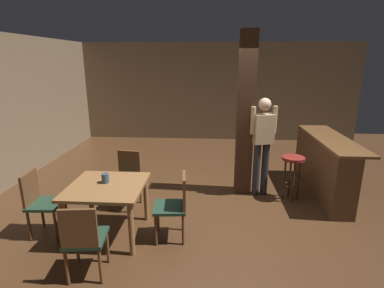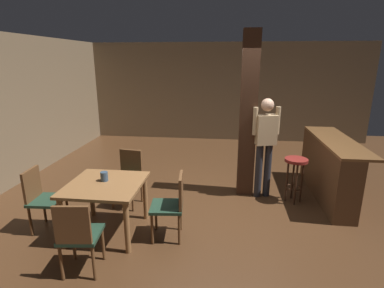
# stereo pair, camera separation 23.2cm
# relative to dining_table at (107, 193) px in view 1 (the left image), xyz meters

# --- Properties ---
(ground_plane) EXTENTS (10.80, 10.80, 0.00)m
(ground_plane) POSITION_rel_dining_table_xyz_m (1.57, 0.81, -0.62)
(ground_plane) COLOR #422816
(wall_back) EXTENTS (8.00, 0.10, 2.80)m
(wall_back) POSITION_rel_dining_table_xyz_m (1.57, 5.31, 0.78)
(wall_back) COLOR #756047
(wall_back) RESTS_ON ground_plane
(pillar) EXTENTS (0.28, 0.28, 2.80)m
(pillar) POSITION_rel_dining_table_xyz_m (1.95, 1.56, 0.78)
(pillar) COLOR #382114
(pillar) RESTS_ON ground_plane
(dining_table) EXTENTS (0.98, 0.98, 0.73)m
(dining_table) POSITION_rel_dining_table_xyz_m (0.00, 0.00, 0.00)
(dining_table) COLOR brown
(dining_table) RESTS_ON ground_plane
(chair_north) EXTENTS (0.47, 0.47, 0.89)m
(chair_north) POSITION_rel_dining_table_xyz_m (0.02, 0.88, -0.11)
(chair_north) COLOR #1E3828
(chair_north) RESTS_ON ground_plane
(chair_east) EXTENTS (0.46, 0.46, 0.89)m
(chair_east) POSITION_rel_dining_table_xyz_m (0.91, -0.01, -0.11)
(chair_east) COLOR #1E3828
(chair_east) RESTS_ON ground_plane
(chair_south) EXTENTS (0.47, 0.47, 0.89)m
(chair_south) POSITION_rel_dining_table_xyz_m (0.03, -0.86, -0.11)
(chair_south) COLOR #1E3828
(chair_south) RESTS_ON ground_plane
(chair_west) EXTENTS (0.44, 0.44, 0.89)m
(chair_west) POSITION_rel_dining_table_xyz_m (-0.92, -0.04, -0.11)
(chair_west) COLOR #1E3828
(chair_west) RESTS_ON ground_plane
(napkin_cup) EXTENTS (0.10, 0.10, 0.13)m
(napkin_cup) POSITION_rel_dining_table_xyz_m (-0.04, 0.07, 0.18)
(napkin_cup) COLOR #33475B
(napkin_cup) RESTS_ON dining_table
(standing_person) EXTENTS (0.47, 0.28, 1.72)m
(standing_person) POSITION_rel_dining_table_xyz_m (2.24, 1.42, 0.38)
(standing_person) COLOR tan
(standing_person) RESTS_ON ground_plane
(bar_counter) EXTENTS (0.56, 2.06, 1.02)m
(bar_counter) POSITION_rel_dining_table_xyz_m (3.35, 1.57, -0.10)
(bar_counter) COLOR brown
(bar_counter) RESTS_ON ground_plane
(bar_stool_near) EXTENTS (0.37, 0.37, 0.77)m
(bar_stool_near) POSITION_rel_dining_table_xyz_m (2.74, 1.26, -0.04)
(bar_stool_near) COLOR maroon
(bar_stool_near) RESTS_ON ground_plane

